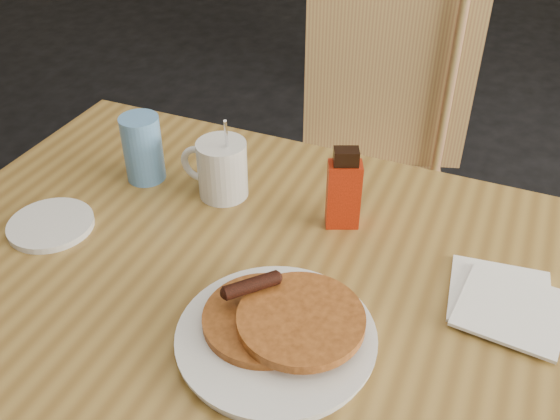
# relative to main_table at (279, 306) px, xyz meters

# --- Properties ---
(main_table) EXTENTS (1.37, 0.94, 0.75)m
(main_table) POSITION_rel_main_table_xyz_m (0.00, 0.00, 0.00)
(main_table) COLOR olive
(main_table) RESTS_ON floor
(chair_main_far) EXTENTS (0.54, 0.55, 0.97)m
(chair_main_far) POSITION_rel_main_table_xyz_m (-0.03, 0.74, -0.13)
(chair_main_far) COLOR #A68B4E
(chair_main_far) RESTS_ON floor
(pancake_plate) EXTENTS (0.29, 0.29, 0.07)m
(pancake_plate) POSITION_rel_main_table_xyz_m (0.04, -0.10, 0.06)
(pancake_plate) COLOR silver
(pancake_plate) RESTS_ON main_table
(coffee_mug) EXTENTS (0.13, 0.09, 0.17)m
(coffee_mug) POSITION_rel_main_table_xyz_m (-0.20, 0.20, 0.10)
(coffee_mug) COLOR silver
(coffee_mug) RESTS_ON main_table
(syrup_bottle) EXTENTS (0.07, 0.06, 0.15)m
(syrup_bottle) POSITION_rel_main_table_xyz_m (0.04, 0.20, 0.11)
(syrup_bottle) COLOR maroon
(syrup_bottle) RESTS_ON main_table
(napkin_stack) EXTENTS (0.19, 0.20, 0.01)m
(napkin_stack) POSITION_rel_main_table_xyz_m (0.33, 0.09, 0.05)
(napkin_stack) COLOR white
(napkin_stack) RESTS_ON main_table
(blue_tumbler) EXTENTS (0.10, 0.10, 0.13)m
(blue_tumbler) POSITION_rel_main_table_xyz_m (-0.36, 0.20, 0.11)
(blue_tumbler) COLOR #5388C2
(blue_tumbler) RESTS_ON main_table
(side_saucer) EXTENTS (0.19, 0.19, 0.01)m
(side_saucer) POSITION_rel_main_table_xyz_m (-0.43, -0.01, 0.05)
(side_saucer) COLOR silver
(side_saucer) RESTS_ON main_table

